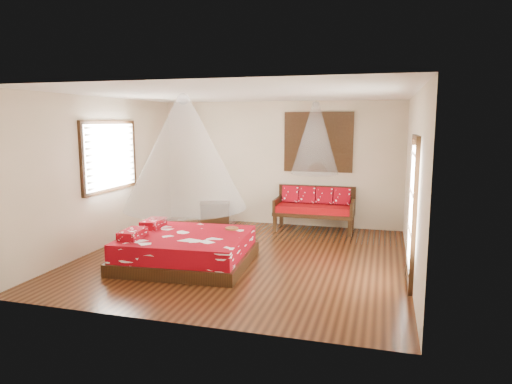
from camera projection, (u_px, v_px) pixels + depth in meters
The scene contains 10 objects.
room at pixel (243, 178), 7.77m from camera, with size 5.54×5.54×2.84m.
bed at pixel (186, 249), 7.57m from camera, with size 2.19×2.00×0.64m.
daybed at pixel (315, 206), 9.93m from camera, with size 1.70×0.76×0.94m.
storage_chest at pixel (215, 212), 10.67m from camera, with size 0.83×0.72×0.48m.
shutter_panel at pixel (318, 142), 10.04m from camera, with size 1.52×0.06×1.32m.
window_left at pixel (110, 156), 8.64m from camera, with size 0.10×1.74×1.34m.
glazed_door at pixel (412, 212), 6.52m from camera, with size 0.08×1.02×2.16m.
wine_tray at pixel (232, 227), 7.89m from camera, with size 0.23×0.23×0.19m.
mosquito_net_main at pixel (184, 153), 7.32m from camera, with size 1.99×1.99×1.80m, color white.
mosquito_net_daybed at pixel (315, 138), 9.58m from camera, with size 1.00×1.00×1.50m, color white.
Camera 1 is at (2.31, -7.37, 2.34)m, focal length 32.00 mm.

